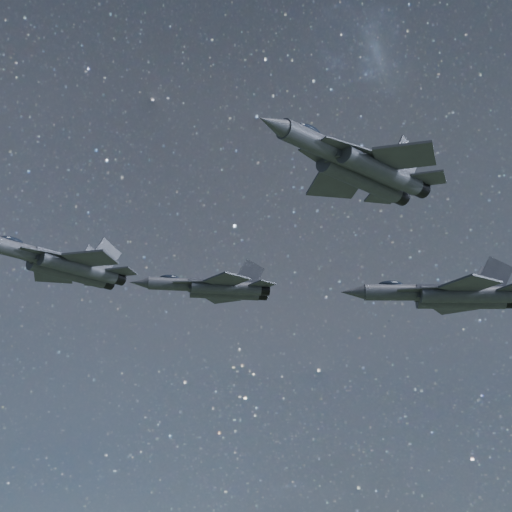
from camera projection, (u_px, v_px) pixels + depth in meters
name	position (u px, v px, depth m)	size (l,w,h in m)	color
jet_lead	(61.00, 264.00, 87.64)	(18.22, 12.02, 4.66)	#31333E
jet_left	(214.00, 288.00, 104.18)	(17.89, 12.24, 4.49)	#31333E
jet_right	(359.00, 166.00, 67.83)	(18.45, 12.21, 4.71)	#31333E
jet_slot	(448.00, 295.00, 91.88)	(20.05, 13.36, 5.09)	#31333E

